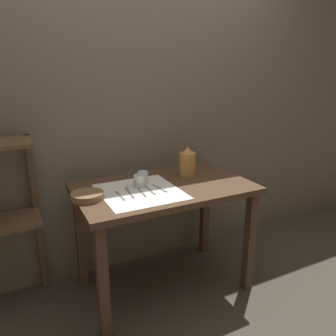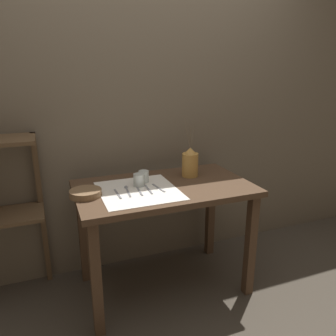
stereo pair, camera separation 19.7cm
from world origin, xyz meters
name	(u,v)px [view 1 (the left image)]	position (x,y,z in m)	size (l,w,h in m)	color
ground_plane	(164,285)	(0.00, 0.00, 0.00)	(12.00, 12.00, 0.00)	#473F35
stone_wall_back	(137,117)	(0.00, 0.46, 1.20)	(7.00, 0.06, 2.40)	#6B5E4C
wooden_table	(164,202)	(0.00, 0.00, 0.68)	(1.18, 0.70, 0.79)	#4C3523
linen_cloth	(140,192)	(-0.19, -0.04, 0.80)	(0.50, 0.53, 0.00)	white
pitcher_with_flowers	(187,162)	(0.25, 0.12, 0.89)	(0.12, 0.12, 0.43)	#B7843D
wooden_bowl	(87,196)	(-0.52, -0.01, 0.81)	(0.20, 0.20, 0.04)	brown
glass_tumbler_near	(139,181)	(-0.16, 0.04, 0.84)	(0.08, 0.08, 0.08)	silver
glass_tumbler_far	(143,177)	(-0.11, 0.11, 0.84)	(0.07, 0.07, 0.08)	silver
fork_outer	(120,196)	(-0.33, -0.05, 0.80)	(0.01, 0.17, 0.00)	gray
spoon_outer	(128,190)	(-0.26, 0.00, 0.80)	(0.03, 0.18, 0.02)	gray
spoon_inner	(139,189)	(-0.18, 0.00, 0.80)	(0.03, 0.18, 0.02)	gray
knife_center	(150,190)	(-0.12, -0.05, 0.80)	(0.02, 0.17, 0.00)	gray
fork_inner	(159,188)	(-0.05, -0.05, 0.80)	(0.04, 0.17, 0.00)	gray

